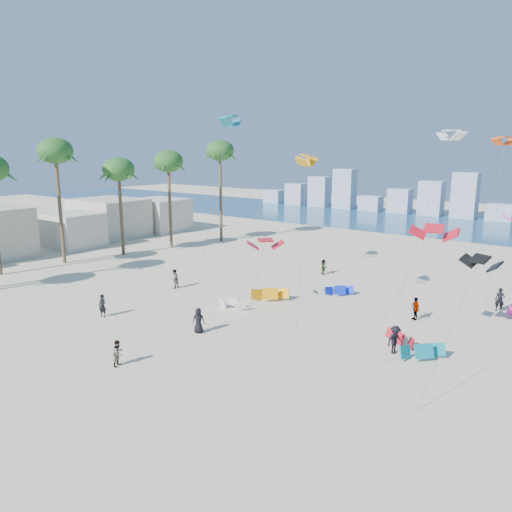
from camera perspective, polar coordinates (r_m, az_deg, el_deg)
The scene contains 10 objects.
ground at distance 32.17m, azimuth -22.62°, elevation -12.10°, with size 220.00×220.00×0.00m, color beige.
ocean at distance 90.77m, azimuth 20.42°, elevation 3.54°, with size 220.00×220.00×0.00m, color navy.
kitesurfer_near at distance 39.95m, azimuth -17.40°, elevation -5.54°, with size 0.66×0.43×1.80m, color black.
kitesurfer_mid at distance 31.14m, azimuth -15.70°, elevation -10.79°, with size 0.79×0.61×1.62m, color gray.
kitesurfers_far at distance 39.90m, azimuth 7.39°, elevation -5.08°, with size 26.35×20.99×1.92m.
grounded_kites at distance 38.76m, azimuth 11.94°, elevation -6.46°, with size 22.18×15.95×1.06m.
flying_kites at distance 38.32m, azimuth 15.66°, elevation 9.65°, with size 32.82×23.43×16.23m.
palm_row at distance 57.01m, azimuth -21.04°, elevation 10.46°, with size 9.59×44.80×15.37m.
beachfront_buildings at distance 69.82m, azimuth -22.11°, elevation 3.16°, with size 11.50×43.00×6.00m.
distant_skyline at distance 100.27m, azimuth 21.62°, elevation 6.00°, with size 85.00×3.00×8.40m.
Camera 1 is at (25.94, -14.03, 12.85)m, focal length 34.44 mm.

